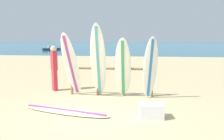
# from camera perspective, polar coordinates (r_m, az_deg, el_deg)

# --- Properties ---
(ground_plane) EXTENTS (120.00, 120.00, 0.00)m
(ground_plane) POSITION_cam_1_polar(r_m,az_deg,el_deg) (5.84, -6.29, -11.90)
(ground_plane) COLOR #CCB784
(ocean_water) EXTENTS (120.00, 80.00, 0.01)m
(ocean_water) POSITION_cam_1_polar(r_m,az_deg,el_deg) (63.38, 5.31, 6.72)
(ocean_water) COLOR teal
(ocean_water) RESTS_ON ground
(surfboard_rack) EXTENTS (2.93, 0.09, 1.11)m
(surfboard_rack) POSITION_cam_1_polar(r_m,az_deg,el_deg) (7.61, -0.25, -1.61)
(surfboard_rack) COLOR olive
(surfboard_rack) RESTS_ON ground
(surfboard_leaning_far_left) EXTENTS (0.67, 1.10, 2.20)m
(surfboard_leaning_far_left) POSITION_cam_1_polar(r_m,az_deg,el_deg) (7.37, -10.60, 1.11)
(surfboard_leaning_far_left) COLOR white
(surfboard_leaning_far_left) RESTS_ON ground
(surfboard_leaning_left) EXTENTS (0.54, 0.67, 2.50)m
(surfboard_leaning_left) POSITION_cam_1_polar(r_m,az_deg,el_deg) (7.33, -3.65, 2.38)
(surfboard_leaning_left) COLOR white
(surfboard_leaning_left) RESTS_ON ground
(surfboard_leaning_center_left) EXTENTS (0.56, 0.61, 2.03)m
(surfboard_leaning_center_left) POSITION_cam_1_polar(r_m,az_deg,el_deg) (7.26, 2.90, 0.47)
(surfboard_leaning_center_left) COLOR white
(surfboard_leaning_center_left) RESTS_ON ground
(surfboard_leaning_center) EXTENTS (0.57, 0.61, 2.08)m
(surfboard_leaning_center) POSITION_cam_1_polar(r_m,az_deg,el_deg) (7.15, 9.95, 0.41)
(surfboard_leaning_center) COLOR white
(surfboard_leaning_center) RESTS_ON ground
(surfboard_lying_on_sand) EXTENTS (2.70, 1.14, 0.08)m
(surfboard_lying_on_sand) POSITION_cam_1_polar(r_m,az_deg,el_deg) (6.22, -12.30, -10.42)
(surfboard_lying_on_sand) COLOR beige
(surfboard_lying_on_sand) RESTS_ON ground
(beachgoer_standing) EXTENTS (0.31, 0.32, 1.72)m
(beachgoer_standing) POSITION_cam_1_polar(r_m,az_deg,el_deg) (8.58, -14.91, 0.98)
(beachgoer_standing) COLOR #D8333F
(beachgoer_standing) RESTS_ON ground
(small_boat_offshore) EXTENTS (2.73, 2.23, 0.71)m
(small_boat_offshore) POSITION_cam_1_polar(r_m,az_deg,el_deg) (35.44, -15.61, 5.40)
(small_boat_offshore) COLOR #333842
(small_boat_offshore) RESTS_ON ocean_water
(cooler_box) EXTENTS (0.64, 0.46, 0.36)m
(cooler_box) POSITION_cam_1_polar(r_m,az_deg,el_deg) (5.72, 10.17, -10.52)
(cooler_box) COLOR white
(cooler_box) RESTS_ON ground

